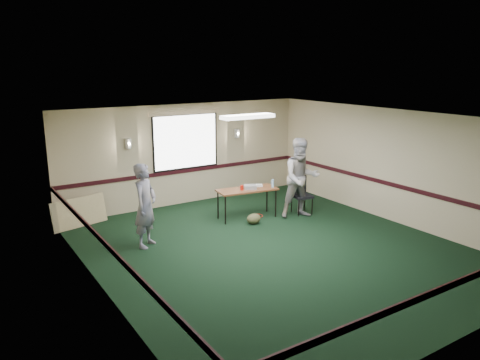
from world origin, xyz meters
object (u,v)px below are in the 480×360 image
conference_chair (300,192)px  projector (250,187)px  person_right (301,178)px  folding_table (247,191)px  person_left (145,205)px

conference_chair → projector: bearing=177.0°
projector → person_right: person_right is taller
projector → person_right: bearing=-2.4°
folding_table → person_right: person_right is taller
folding_table → conference_chair: bearing=-6.5°
folding_table → person_left: 2.82m
person_right → folding_table: bearing=168.2°
projector → person_left: (-2.85, -0.36, 0.10)m
person_left → person_right: (3.95, -0.25, 0.11)m
conference_chair → person_left: 4.20m
conference_chair → person_left: bearing=-168.6°
conference_chair → person_right: 0.58m
person_right → projector: bearing=168.3°
person_right → conference_chair: bearing=68.0°
folding_table → projector: size_ratio=5.32×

